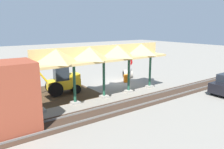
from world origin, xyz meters
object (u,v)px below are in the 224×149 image
object	(u,v)px
stop_sign	(130,65)
traffic_barrel	(126,78)
concrete_pipe	(127,74)
backhoe	(62,81)

from	to	relation	value
stop_sign	traffic_barrel	bearing A→B (deg)	27.93
concrete_pipe	backhoe	bearing A→B (deg)	8.47
concrete_pipe	stop_sign	bearing A→B (deg)	71.26
stop_sign	backhoe	size ratio (longest dim) A/B	0.49
concrete_pipe	traffic_barrel	world-z (taller)	concrete_pipe
concrete_pipe	traffic_barrel	size ratio (longest dim) A/B	1.61
backhoe	traffic_barrel	size ratio (longest dim) A/B	5.85
backhoe	concrete_pipe	bearing A→B (deg)	-171.53
backhoe	traffic_barrel	xyz separation A→B (m)	(-8.03, 0.14, -0.82)
stop_sign	concrete_pipe	world-z (taller)	stop_sign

